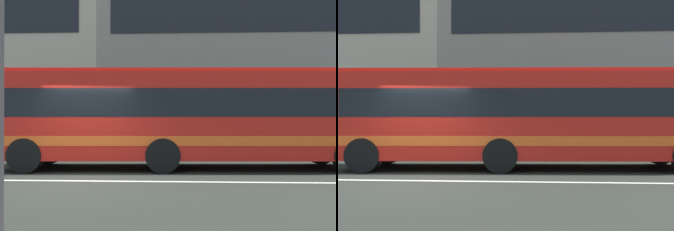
% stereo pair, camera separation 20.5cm
% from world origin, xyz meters
% --- Properties ---
extents(ground_plane, '(160.00, 160.00, 0.00)m').
position_xyz_m(ground_plane, '(0.00, 0.00, 0.00)').
color(ground_plane, '#282A25').
extents(lane_centre_line, '(60.00, 0.16, 0.01)m').
position_xyz_m(lane_centre_line, '(0.00, 0.00, 0.00)').
color(lane_centre_line, silver).
rests_on(lane_centre_line, ground_plane).
extents(hedge_row_far, '(12.77, 1.10, 0.97)m').
position_xyz_m(hedge_row_far, '(3.11, 6.67, 0.48)').
color(hedge_row_far, '#357235').
rests_on(hedge_row_far, ground_plane).
extents(apartment_block_right, '(19.96, 10.65, 12.78)m').
position_xyz_m(apartment_block_right, '(7.84, 16.85, 6.39)').
color(apartment_block_right, gray).
rests_on(apartment_block_right, ground_plane).
extents(transit_bus, '(11.38, 3.03, 3.03)m').
position_xyz_m(transit_bus, '(2.78, 2.64, 1.67)').
color(transit_bus, red).
rests_on(transit_bus, ground_plane).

